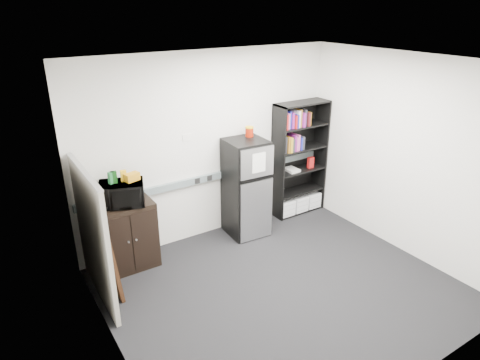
{
  "coord_description": "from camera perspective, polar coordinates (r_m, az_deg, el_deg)",
  "views": [
    {
      "loc": [
        -2.79,
        -3.37,
        3.26
      ],
      "look_at": [
        -0.03,
        0.9,
        1.14
      ],
      "focal_mm": 32.0,
      "sensor_mm": 36.0,
      "label": 1
    }
  ],
  "objects": [
    {
      "name": "floor",
      "position": [
        5.46,
        5.61,
        -14.23
      ],
      "size": [
        4.0,
        4.0,
        0.0
      ],
      "primitive_type": "plane",
      "color": "black",
      "rests_on": "ground"
    },
    {
      "name": "wall_back",
      "position": [
        6.13,
        -4.04,
        4.41
      ],
      "size": [
        4.0,
        0.02,
        2.7
      ],
      "primitive_type": "cube",
      "color": "white",
      "rests_on": "floor"
    },
    {
      "name": "wall_right",
      "position": [
        6.16,
        20.94,
        3.0
      ],
      "size": [
        0.02,
        3.5,
        2.7
      ],
      "primitive_type": "cube",
      "color": "white",
      "rests_on": "floor"
    },
    {
      "name": "wall_left",
      "position": [
        3.95,
        -17.28,
        -7.44
      ],
      "size": [
        0.02,
        3.5,
        2.7
      ],
      "primitive_type": "cube",
      "color": "white",
      "rests_on": "floor"
    },
    {
      "name": "ceiling",
      "position": [
        4.41,
        6.97,
        15.14
      ],
      "size": [
        4.0,
        3.5,
        0.02
      ],
      "primitive_type": "cube",
      "color": "white",
      "rests_on": "wall_back"
    },
    {
      "name": "electrical_raceway",
      "position": [
        6.27,
        -3.8,
        0.43
      ],
      "size": [
        3.92,
        0.05,
        0.1
      ],
      "primitive_type": "cube",
      "color": "slate",
      "rests_on": "wall_back"
    },
    {
      "name": "wall_note",
      "position": [
        5.92,
        -7.04,
        5.64
      ],
      "size": [
        0.14,
        0.0,
        0.1
      ],
      "primitive_type": "cube",
      "color": "white",
      "rests_on": "wall_back"
    },
    {
      "name": "bookshelf",
      "position": [
        6.96,
        7.88,
        2.7
      ],
      "size": [
        0.9,
        0.34,
        1.85
      ],
      "color": "black",
      "rests_on": "floor"
    },
    {
      "name": "cubicle_partition",
      "position": [
        5.16,
        -18.99,
        -7.11
      ],
      "size": [
        0.06,
        1.3,
        1.62
      ],
      "color": "gray",
      "rests_on": "floor"
    },
    {
      "name": "cabinet",
      "position": [
        5.79,
        -14.91,
        -7.2
      ],
      "size": [
        0.73,
        0.49,
        0.91
      ],
      "color": "black",
      "rests_on": "floor"
    },
    {
      "name": "microwave",
      "position": [
        5.51,
        -15.49,
        -1.79
      ],
      "size": [
        0.63,
        0.53,
        0.3
      ],
      "primitive_type": "imported",
      "rotation": [
        0.0,
        0.0,
        -0.35
      ],
      "color": "black",
      "rests_on": "cabinet"
    },
    {
      "name": "snack_box_a",
      "position": [
        5.43,
        -16.78,
        0.28
      ],
      "size": [
        0.08,
        0.07,
        0.15
      ],
      "primitive_type": "cube",
      "rotation": [
        0.0,
        0.0,
        0.33
      ],
      "color": "#1B602F",
      "rests_on": "microwave"
    },
    {
      "name": "snack_box_b",
      "position": [
        5.44,
        -16.47,
        0.35
      ],
      "size": [
        0.08,
        0.06,
        0.15
      ],
      "primitive_type": "cube",
      "rotation": [
        0.0,
        0.0,
        -0.14
      ],
      "color": "#0D3C10",
      "rests_on": "microwave"
    },
    {
      "name": "snack_box_c",
      "position": [
        5.47,
        -15.27,
        0.56
      ],
      "size": [
        0.08,
        0.06,
        0.14
      ],
      "primitive_type": "cube",
      "rotation": [
        0.0,
        0.0,
        -0.16
      ],
      "color": "gold",
      "rests_on": "microwave"
    },
    {
      "name": "snack_bag",
      "position": [
        5.45,
        -14.21,
        0.39
      ],
      "size": [
        0.2,
        0.14,
        0.1
      ],
      "primitive_type": "cube",
      "rotation": [
        0.0,
        0.0,
        0.27
      ],
      "color": "orange",
      "rests_on": "microwave"
    },
    {
      "name": "refrigerator",
      "position": [
        6.29,
        0.8,
        -1.08
      ],
      "size": [
        0.58,
        0.61,
        1.47
      ],
      "rotation": [
        0.0,
        0.0,
        -0.06
      ],
      "color": "black",
      "rests_on": "floor"
    },
    {
      "name": "coffee_can",
      "position": [
        6.18,
        1.26,
        6.57
      ],
      "size": [
        0.12,
        0.12,
        0.17
      ],
      "color": "#9B1B07",
      "rests_on": "refrigerator"
    },
    {
      "name": "framed_poster",
      "position": [
        5.42,
        -17.49,
        -9.23
      ],
      "size": [
        0.14,
        0.77,
        0.99
      ],
      "rotation": [
        0.0,
        -0.09,
        0.0
      ],
      "color": "black",
      "rests_on": "floor"
    }
  ]
}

